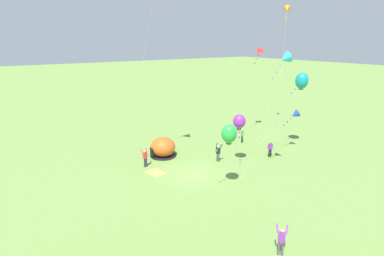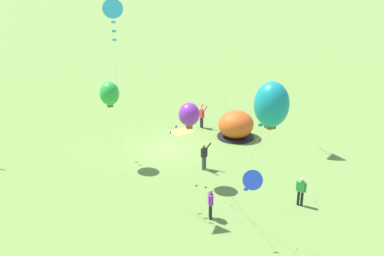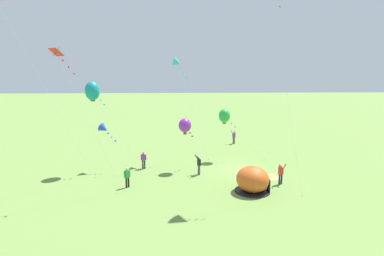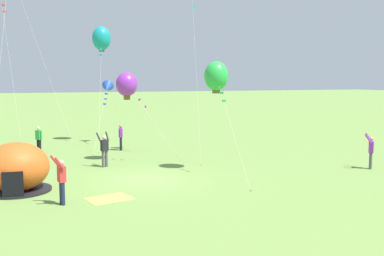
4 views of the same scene
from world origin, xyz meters
TOP-DOWN VIEW (x-y plane):
  - ground_plane at (0.00, 0.00)m, footprint 300.00×300.00m
  - popup_tent at (-5.70, 0.00)m, footprint 2.81×2.81m
  - picnic_blanket at (-2.35, -2.68)m, footprint 1.93×1.63m
  - person_flying_kite at (-1.18, 3.92)m, footprint 0.71×0.60m
  - person_watching_sky at (-4.18, -2.83)m, footprint 0.54×0.67m
  - person_near_tent at (1.00, 9.29)m, footprint 0.34×0.57m
  - person_with_toddler at (-4.15, 10.13)m, footprint 0.42×0.49m
  - person_arms_raised at (11.75, -1.99)m, footprint 0.71×0.69m
  - kite_blue at (0.93, 12.99)m, footprint 2.63×5.69m
  - kite_teal at (0.76, 13.87)m, footprint 2.09×5.93m
  - kite_green at (3.96, 0.71)m, footprint 1.23×5.13m
  - kite_red at (-6.03, 14.19)m, footprint 1.46×4.69m
  - kite_purple at (0.42, 5.16)m, footprint 3.21×2.88m
  - kite_cyan at (4.69, 5.80)m, footprint 1.44×4.04m

SIDE VIEW (x-z plane):
  - ground_plane at x=0.00m, z-range 0.00..0.00m
  - picnic_blanket at x=-2.35m, z-range 0.00..0.01m
  - person_near_tent at x=1.00m, z-range 0.10..1.82m
  - person_with_toddler at x=-4.15m, z-range 0.10..1.82m
  - popup_tent at x=-5.70m, z-range -0.05..2.05m
  - person_arms_raised at x=11.75m, z-range 0.05..1.94m
  - person_flying_kite at x=-1.18m, z-range 0.05..1.94m
  - person_watching_sky at x=-4.18m, z-range 0.05..1.94m
  - kite_blue at x=0.93m, z-range 1.77..6.44m
  - kite_purple at x=0.42m, z-range 1.87..7.01m
  - kite_green at x=3.96m, z-range 2.06..7.72m
  - kite_teal at x=0.76m, z-range 3.43..12.10m
  - kite_red at x=-6.03m, z-range 4.81..15.93m
  - kite_cyan at x=4.69m, z-range 4.98..16.16m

